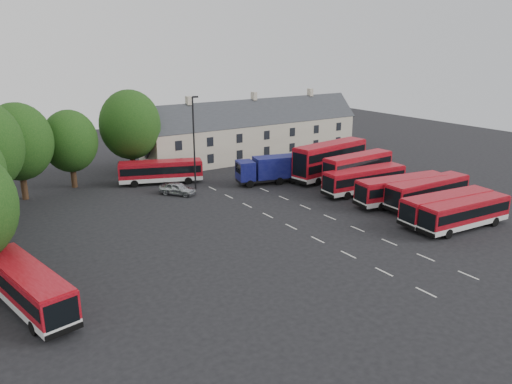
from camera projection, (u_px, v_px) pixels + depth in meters
ground at (304, 233)px, 47.06m from camera, size 140.00×140.00×0.00m
lane_markings at (311, 222)px, 49.97m from camera, size 5.15×33.80×0.01m
treeline at (21, 153)px, 49.67m from camera, size 29.92×32.59×12.01m
terrace_houses at (254, 133)px, 77.32m from camera, size 35.70×7.13×10.06m
bus_row_a at (465, 212)px, 47.64m from camera, size 10.42×3.10×2.91m
bus_row_b at (447, 205)px, 49.34m from camera, size 10.67×3.49×2.96m
bus_row_c at (427, 190)px, 54.26m from camera, size 10.90×2.74×3.07m
bus_row_d at (402, 188)px, 55.02m from camera, size 11.18×4.26×3.09m
bus_row_e at (364, 178)px, 59.04m from camera, size 10.87×3.28×3.03m
bus_dd_south at (358, 168)px, 61.60m from camera, size 10.11×2.83×4.10m
bus_dd_north at (330, 159)px, 65.12m from camera, size 11.91×4.34×4.78m
bus_west at (27, 285)px, 33.16m from camera, size 4.42×10.81×2.98m
bus_north at (161, 170)px, 63.11m from camera, size 10.52×5.89×2.93m
box_truck at (268, 169)px, 63.09m from camera, size 8.24×4.24×3.45m
silver_car at (178, 189)px, 58.78m from camera, size 4.06×4.53×1.49m
lamppost at (194, 141)px, 59.47m from camera, size 0.78×0.38×11.28m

